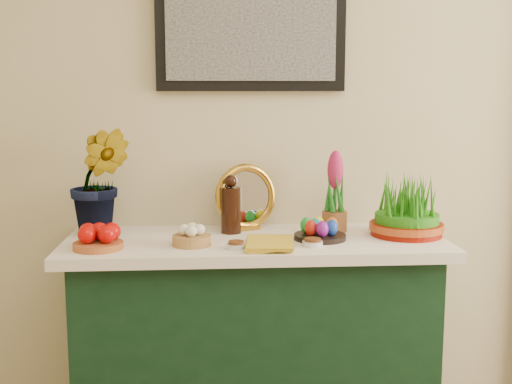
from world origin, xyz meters
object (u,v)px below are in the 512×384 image
at_px(mirror, 246,198).
at_px(book, 246,242).
at_px(wheatgrass_sabzeh, 407,210).
at_px(sideboard, 255,356).
at_px(hyacinth_green, 99,164).

xyz_separation_m(mirror, book, (-0.02, -0.30, -0.11)).
height_order(mirror, book, mirror).
bearing_deg(wheatgrass_sabzeh, mirror, 165.36).
height_order(sideboard, mirror, mirror).
height_order(hyacinth_green, mirror, hyacinth_green).
xyz_separation_m(hyacinth_green, book, (0.54, -0.24, -0.25)).
bearing_deg(sideboard, mirror, 99.13).
distance_m(sideboard, mirror, 0.61).
bearing_deg(wheatgrass_sabzeh, book, -167.15).
xyz_separation_m(sideboard, book, (-0.04, -0.14, 0.48)).
distance_m(hyacinth_green, wheatgrass_sabzeh, 1.17).
bearing_deg(book, hyacinth_green, 162.04).
bearing_deg(hyacinth_green, book, -25.53).
bearing_deg(book, mirror, 92.96).
xyz_separation_m(hyacinth_green, wheatgrass_sabzeh, (1.15, -0.10, -0.17)).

